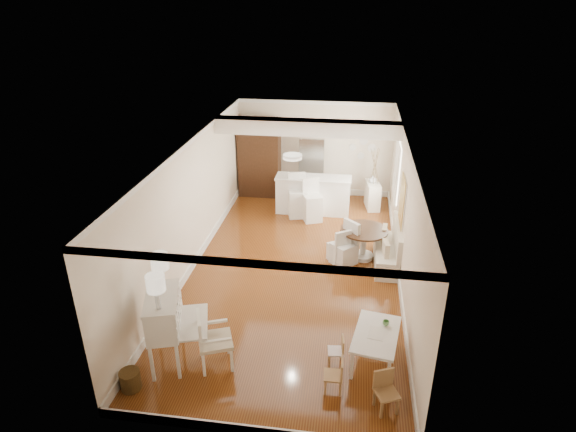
% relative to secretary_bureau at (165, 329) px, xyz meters
% --- Properties ---
extents(room, '(9.00, 9.04, 2.82)m').
position_rel_secretary_bureau_xyz_m(room, '(1.74, 3.53, 1.35)').
color(room, brown).
rests_on(room, ground).
extents(secretary_bureau, '(1.24, 1.25, 1.27)m').
position_rel_secretary_bureau_xyz_m(secretary_bureau, '(0.00, 0.00, 0.00)').
color(secretary_bureau, silver).
rests_on(secretary_bureau, ground).
extents(gustavian_armchair, '(0.74, 0.74, 0.99)m').
position_rel_secretary_bureau_xyz_m(gustavian_armchair, '(0.82, 0.02, -0.14)').
color(gustavian_armchair, white).
rests_on(gustavian_armchair, ground).
extents(wicker_basket, '(0.36, 0.36, 0.32)m').
position_rel_secretary_bureau_xyz_m(wicker_basket, '(-0.35, -0.68, -0.48)').
color(wicker_basket, '#4C3517').
rests_on(wicker_basket, ground).
extents(kids_table, '(0.87, 1.24, 0.57)m').
position_rel_secretary_bureau_xyz_m(kids_table, '(3.38, 0.46, -0.35)').
color(kids_table, white).
rests_on(kids_table, ground).
extents(kids_chair_a, '(0.29, 0.29, 0.59)m').
position_rel_secretary_bureau_xyz_m(kids_chair_a, '(2.74, -0.28, -0.34)').
color(kids_chair_a, '#A57A4B').
rests_on(kids_chair_a, ground).
extents(kids_chair_b, '(0.28, 0.28, 0.53)m').
position_rel_secretary_bureau_xyz_m(kids_chair_b, '(2.74, 0.31, -0.37)').
color(kids_chair_b, tan).
rests_on(kids_chair_b, ground).
extents(kids_chair_c, '(0.41, 0.41, 0.65)m').
position_rel_secretary_bureau_xyz_m(kids_chair_c, '(3.52, -0.56, -0.31)').
color(kids_chair_c, '#966E44').
rests_on(kids_chair_c, ground).
extents(banquette, '(0.52, 1.60, 0.98)m').
position_rel_secretary_bureau_xyz_m(banquette, '(3.69, 3.71, -0.14)').
color(banquette, silver).
rests_on(banquette, ground).
extents(dining_table, '(1.37, 1.37, 0.73)m').
position_rel_secretary_bureau_xyz_m(dining_table, '(3.18, 3.90, -0.27)').
color(dining_table, '#3F2414').
rests_on(dining_table, ground).
extents(slip_chair_near, '(0.67, 0.67, 0.98)m').
position_rel_secretary_bureau_xyz_m(slip_chair_near, '(2.75, 3.60, -0.14)').
color(slip_chair_near, silver).
rests_on(slip_chair_near, ground).
extents(slip_chair_far, '(0.55, 0.56, 0.83)m').
position_rel_secretary_bureau_xyz_m(slip_chair_far, '(2.63, 3.68, -0.22)').
color(slip_chair_far, white).
rests_on(slip_chair_far, ground).
extents(breakfast_counter, '(2.05, 0.65, 1.03)m').
position_rel_secretary_bureau_xyz_m(breakfast_counter, '(1.80, 6.31, -0.12)').
color(breakfast_counter, white).
rests_on(breakfast_counter, ground).
extents(bar_stool_left, '(0.58, 0.58, 1.19)m').
position_rel_secretary_bureau_xyz_m(bar_stool_left, '(1.41, 5.96, -0.04)').
color(bar_stool_left, white).
rests_on(bar_stool_left, ground).
extents(bar_stool_right, '(0.59, 0.59, 1.14)m').
position_rel_secretary_bureau_xyz_m(bar_stool_right, '(1.83, 5.75, -0.06)').
color(bar_stool_right, white).
rests_on(bar_stool_right, ground).
extents(pantry_cabinet, '(1.20, 0.60, 2.30)m').
position_rel_secretary_bureau_xyz_m(pantry_cabinet, '(0.10, 7.39, 0.52)').
color(pantry_cabinet, '#381E11').
rests_on(pantry_cabinet, ground).
extents(fridge, '(0.75, 0.65, 1.80)m').
position_rel_secretary_bureau_xyz_m(fridge, '(2.00, 7.36, 0.27)').
color(fridge, silver).
rests_on(fridge, ground).
extents(sideboard, '(0.45, 0.81, 0.73)m').
position_rel_secretary_bureau_xyz_m(sideboard, '(3.44, 6.86, -0.27)').
color(sideboard, white).
rests_on(sideboard, ground).
extents(pencil_cup, '(0.14, 0.14, 0.09)m').
position_rel_secretary_bureau_xyz_m(pencil_cup, '(3.53, 0.69, -0.02)').
color(pencil_cup, '#68A761').
rests_on(pencil_cup, kids_table).
extents(branch_vase, '(0.26, 0.26, 0.22)m').
position_rel_secretary_bureau_xyz_m(branch_vase, '(3.41, 6.88, 0.21)').
color(branch_vase, silver).
rests_on(branch_vase, sideboard).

